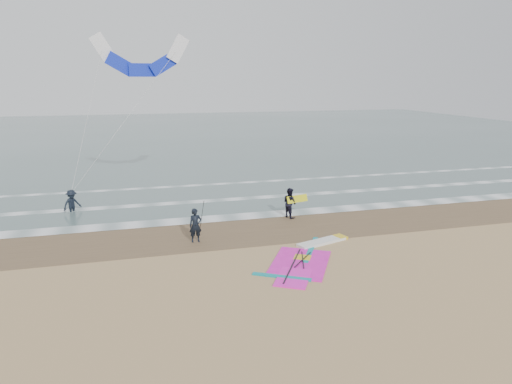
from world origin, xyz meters
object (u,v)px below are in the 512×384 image
object	(u,v)px
person_standing	(195,225)
person_walking	(290,203)
surf_kite	(141,59)
person_wading	(71,198)
windsurf_rig	(308,257)

from	to	relation	value
person_standing	person_walking	size ratio (longest dim) A/B	0.97
person_walking	surf_kite	distance (m)	13.01
person_wading	surf_kite	bearing A→B (deg)	-0.58
person_walking	person_wading	distance (m)	12.45
person_walking	windsurf_rig	bearing A→B (deg)	147.21
person_standing	person_wading	bearing A→B (deg)	130.53
windsurf_rig	person_wading	size ratio (longest dim) A/B	3.28
person_walking	surf_kite	xyz separation A→B (m)	(-7.33, 7.40, 7.79)
windsurf_rig	person_standing	bearing A→B (deg)	143.93
person_standing	surf_kite	xyz separation A→B (m)	(-1.80, 9.98, 7.82)
windsurf_rig	person_walking	world-z (taller)	person_walking
person_standing	person_wading	size ratio (longest dim) A/B	0.97
windsurf_rig	person_wading	bearing A→B (deg)	136.75
person_wading	person_walking	bearing A→B (deg)	-56.37
person_standing	person_walking	bearing A→B (deg)	23.02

